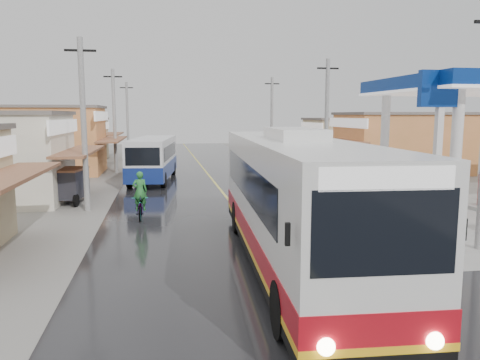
{
  "coord_description": "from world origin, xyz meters",
  "views": [
    {
      "loc": [
        -3.5,
        -13.73,
        4.51
      ],
      "look_at": [
        -0.67,
        2.94,
        2.14
      ],
      "focal_mm": 35.0,
      "sensor_mm": 36.0,
      "label": 1
    }
  ],
  "objects_px": {
    "cyclist": "(140,203)",
    "second_bus": "(153,158)",
    "tricycle_near": "(69,183)",
    "coach_bus": "(293,201)"
  },
  "relations": [
    {
      "from": "coach_bus",
      "to": "tricycle_near",
      "type": "height_order",
      "value": "coach_bus"
    },
    {
      "from": "second_bus",
      "to": "tricycle_near",
      "type": "height_order",
      "value": "second_bus"
    },
    {
      "from": "coach_bus",
      "to": "cyclist",
      "type": "bearing_deg",
      "value": 126.69
    },
    {
      "from": "tricycle_near",
      "to": "second_bus",
      "type": "bearing_deg",
      "value": 70.68
    },
    {
      "from": "cyclist",
      "to": "second_bus",
      "type": "bearing_deg",
      "value": 87.46
    },
    {
      "from": "second_bus",
      "to": "cyclist",
      "type": "bearing_deg",
      "value": -84.84
    },
    {
      "from": "coach_bus",
      "to": "second_bus",
      "type": "height_order",
      "value": "coach_bus"
    },
    {
      "from": "tricycle_near",
      "to": "coach_bus",
      "type": "bearing_deg",
      "value": -44.19
    },
    {
      "from": "second_bus",
      "to": "tricycle_near",
      "type": "relative_size",
      "value": 3.51
    },
    {
      "from": "coach_bus",
      "to": "second_bus",
      "type": "xyz_separation_m",
      "value": [
        -4.37,
        19.06,
        -0.4
      ]
    }
  ]
}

